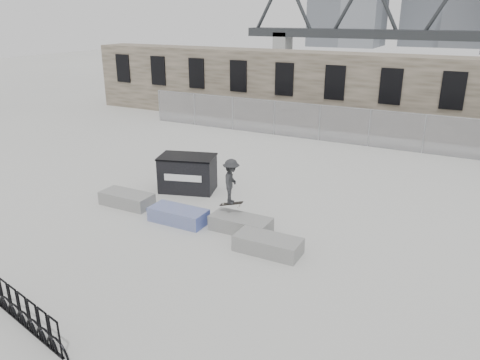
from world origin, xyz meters
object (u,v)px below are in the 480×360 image
object	(u,v)px
planter_center_left	(178,215)
skateboarder	(231,182)
planter_offset	(268,244)
planter_far_left	(127,199)
planter_center_right	(241,223)
bike_rack	(15,305)
dumpster	(188,173)

from	to	relation	value
planter_center_left	skateboarder	bearing A→B (deg)	17.51
planter_offset	planter_center_left	bearing A→B (deg)	171.63
planter_far_left	skateboarder	size ratio (longest dim) A/B	1.22
planter_far_left	planter_center_left	distance (m)	2.57
planter_center_right	planter_far_left	bearing A→B (deg)	-179.52
planter_far_left	skateboarder	xyz separation A→B (m)	(4.32, 0.22, 1.33)
planter_center_left	bike_rack	xyz separation A→B (m)	(-0.22, -6.27, 0.17)
planter_far_left	planter_offset	distance (m)	6.21
planter_far_left	skateboarder	bearing A→B (deg)	2.92
planter_center_right	dumpster	size ratio (longest dim) A/B	0.80
planter_far_left	bike_rack	distance (m)	7.01
skateboarder	bike_rack	bearing A→B (deg)	145.81
planter_center_right	planter_offset	distance (m)	1.66
planter_far_left	planter_offset	xyz separation A→B (m)	(6.15, -0.87, 0.00)
planter_center_left	skateboarder	xyz separation A→B (m)	(1.77, 0.56, 1.33)
planter_offset	bike_rack	size ratio (longest dim) A/B	0.46
planter_far_left	dumpster	xyz separation A→B (m)	(1.14, 2.38, 0.46)
planter_far_left	planter_offset	size ratio (longest dim) A/B	1.00
planter_center_right	skateboarder	size ratio (longest dim) A/B	1.22
planter_far_left	planter_center_left	world-z (taller)	same
planter_offset	skateboarder	world-z (taller)	skateboarder
dumpster	bike_rack	bearing A→B (deg)	-99.63
planter_center_left	skateboarder	distance (m)	2.28
dumpster	bike_rack	distance (m)	9.07
planter_far_left	planter_center_left	bearing A→B (deg)	-7.54
planter_center_left	dumpster	bearing A→B (deg)	117.41
planter_center_right	bike_rack	xyz separation A→B (m)	(-2.43, -6.65, 0.17)
planter_far_left	bike_rack	world-z (taller)	bike_rack
planter_center_right	dumpster	xyz separation A→B (m)	(-3.62, 2.34, 0.46)
planter_far_left	planter_center_left	size ratio (longest dim) A/B	1.00
planter_offset	dumpster	xyz separation A→B (m)	(-5.01, 3.24, 0.46)
dumpster	skateboarder	size ratio (longest dim) A/B	1.51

